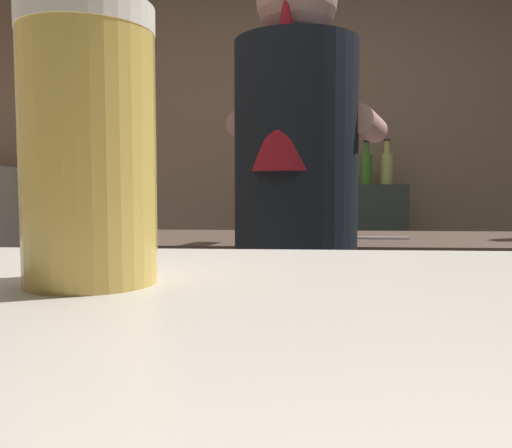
# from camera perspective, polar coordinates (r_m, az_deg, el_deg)

# --- Properties ---
(wall_back) EXTENTS (5.20, 0.10, 2.70)m
(wall_back) POSITION_cam_1_polar(r_m,az_deg,el_deg) (3.45, 3.60, 8.61)
(wall_back) COLOR #9A7A63
(wall_back) RESTS_ON ground
(prep_counter) EXTENTS (2.10, 0.60, 0.89)m
(prep_counter) POSITION_cam_1_polar(r_m,az_deg,el_deg) (2.04, 13.68, -14.03)
(prep_counter) COLOR brown
(prep_counter) RESTS_ON ground
(back_shelf) EXTENTS (0.78, 0.36, 1.09)m
(back_shelf) POSITION_cam_1_polar(r_m,az_deg,el_deg) (3.21, 8.65, -5.50)
(back_shelf) COLOR #343E39
(back_shelf) RESTS_ON ground
(bartender) EXTENTS (0.49, 0.55, 1.69)m
(bartender) POSITION_cam_1_polar(r_m,az_deg,el_deg) (1.46, 4.31, 0.09)
(bartender) COLOR #343133
(bartender) RESTS_ON ground
(mixing_bowl) EXTENTS (0.17, 0.17, 0.05)m
(mixing_bowl) POSITION_cam_1_polar(r_m,az_deg,el_deg) (1.84, 2.40, -0.93)
(mixing_bowl) COLOR #CF482D
(mixing_bowl) RESTS_ON prep_counter
(chefs_knife) EXTENTS (0.24, 0.04, 0.01)m
(chefs_knife) POSITION_cam_1_polar(r_m,az_deg,el_deg) (1.89, 12.68, -1.48)
(chefs_knife) COLOR silver
(chefs_knife) RESTS_ON prep_counter
(pint_glass_near) EXTENTS (0.07, 0.07, 0.15)m
(pint_glass_near) POSITION_cam_1_polar(r_m,az_deg,el_deg) (0.31, -17.44, 7.95)
(pint_glass_near) COLOR #E2BB54
(pint_glass_near) RESTS_ON bar_counter
(bottle_vinegar) EXTENTS (0.06, 0.06, 0.26)m
(bottle_vinegar) POSITION_cam_1_polar(r_m,az_deg,el_deg) (3.22, 8.56, 6.05)
(bottle_vinegar) COLOR black
(bottle_vinegar) RESTS_ON back_shelf
(bottle_hot_sauce) EXTENTS (0.07, 0.07, 0.27)m
(bottle_hot_sauce) POSITION_cam_1_polar(r_m,az_deg,el_deg) (3.26, 14.02, 6.05)
(bottle_hot_sauce) COLOR #D5D577
(bottle_hot_sauce) RESTS_ON back_shelf
(bottle_olive_oil) EXTENTS (0.07, 0.07, 0.26)m
(bottle_olive_oil) POSITION_cam_1_polar(r_m,az_deg,el_deg) (3.18, 11.90, 6.04)
(bottle_olive_oil) COLOR #47852D
(bottle_olive_oil) RESTS_ON back_shelf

